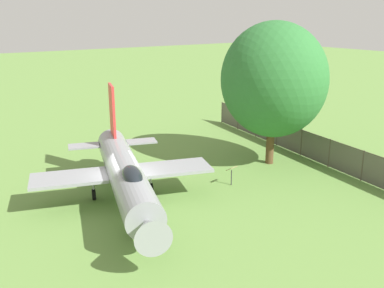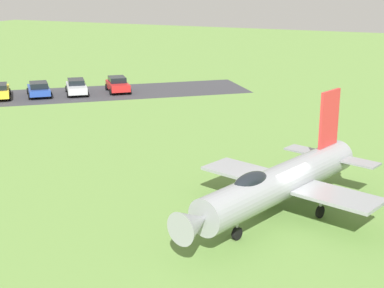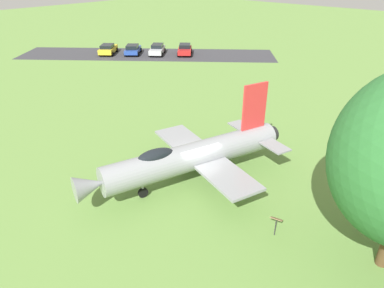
# 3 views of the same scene
# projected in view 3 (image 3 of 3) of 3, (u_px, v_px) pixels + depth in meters

# --- Properties ---
(ground_plane) EXTENTS (200.00, 200.00, 0.00)m
(ground_plane) POSITION_uv_depth(u_px,v_px,m) (194.00, 180.00, 21.75)
(ground_plane) COLOR #668E42
(parking_strip) EXTENTS (29.81, 34.00, 0.00)m
(parking_strip) POSITION_uv_depth(u_px,v_px,m) (147.00, 54.00, 51.53)
(parking_strip) COLOR #38383D
(parking_strip) RESTS_ON ground_plane
(display_jet) EXTENTS (13.19, 9.52, 5.60)m
(display_jet) POSITION_uv_depth(u_px,v_px,m) (189.00, 157.00, 20.74)
(display_jet) COLOR gray
(display_jet) RESTS_ON ground_plane
(info_plaque) EXTENTS (0.52, 0.67, 1.14)m
(info_plaque) POSITION_uv_depth(u_px,v_px,m) (276.00, 221.00, 17.01)
(info_plaque) COLOR #333333
(info_plaque) RESTS_ON ground_plane
(parked_car_red) EXTENTS (4.29, 4.05, 1.51)m
(parked_car_red) POSITION_uv_depth(u_px,v_px,m) (185.00, 49.00, 50.99)
(parked_car_red) COLOR red
(parked_car_red) RESTS_ON ground_plane
(parked_car_silver) EXTENTS (4.58, 4.15, 1.45)m
(parked_car_silver) POSITION_uv_depth(u_px,v_px,m) (157.00, 49.00, 51.18)
(parked_car_silver) COLOR #B2B5BA
(parked_car_silver) RESTS_ON ground_plane
(parked_car_blue) EXTENTS (4.37, 4.20, 1.44)m
(parked_car_blue) POSITION_uv_depth(u_px,v_px,m) (133.00, 49.00, 51.20)
(parked_car_blue) COLOR #23429E
(parked_car_blue) RESTS_ON ground_plane
(parked_car_yellow) EXTENTS (4.60, 4.31, 1.46)m
(parked_car_yellow) POSITION_uv_depth(u_px,v_px,m) (108.00, 49.00, 51.36)
(parked_car_yellow) COLOR gold
(parked_car_yellow) RESTS_ON ground_plane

